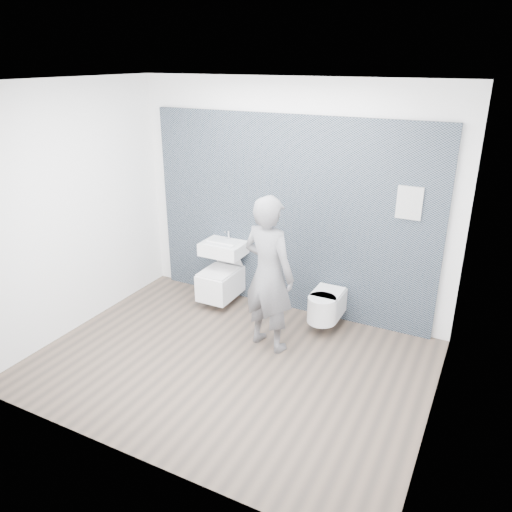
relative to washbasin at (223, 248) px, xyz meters
The scene contains 8 objects.
ground 1.64m from the washbasin, 57.47° to the right, with size 4.00×4.00×0.00m, color brown.
room_shell 1.78m from the washbasin, 57.47° to the right, with size 4.00×4.00×4.00m.
tile_wall 1.10m from the washbasin, 16.27° to the left, with size 3.60×0.06×2.40m, color black.
washbasin is the anchor object (origin of this frame).
toilet_square 0.44m from the washbasin, 90.00° to the right, with size 0.41×0.59×0.73m.
toilet_rounded 1.49m from the washbasin, ahead, with size 0.34×0.58×0.32m.
info_placard 2.31m from the washbasin, ahead, with size 0.27×0.03×0.36m, color white.
visitor 1.23m from the washbasin, 36.52° to the right, with size 0.63×0.41×1.72m, color slate.
Camera 1 is at (2.26, -3.84, 3.00)m, focal length 35.00 mm.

